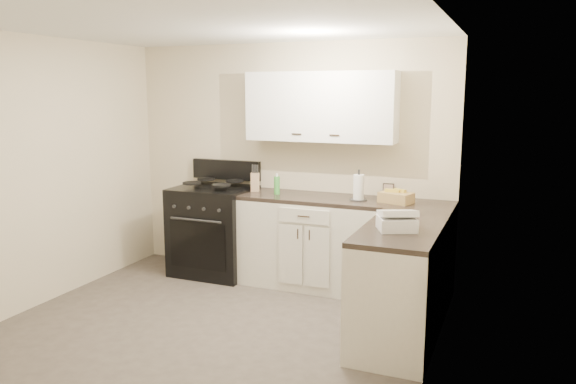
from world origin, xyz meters
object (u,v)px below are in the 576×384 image
at_px(wicker_basket, 396,198).
at_px(paper_towel, 359,187).
at_px(knife_block, 255,182).
at_px(stove, 215,232).
at_px(countertop_grill, 397,223).

bearing_deg(wicker_basket, paper_towel, -177.64).
bearing_deg(knife_block, stove, 165.40).
bearing_deg(paper_towel, countertop_grill, -60.69).
bearing_deg(wicker_basket, countertop_grill, -78.15).
distance_m(knife_block, countertop_grill, 2.08).
distance_m(stove, knife_block, 0.75).
distance_m(stove, countertop_grill, 2.51).
bearing_deg(countertop_grill, paper_towel, 95.31).
xyz_separation_m(knife_block, countertop_grill, (1.75, -1.12, -0.05)).
distance_m(stove, paper_towel, 1.73).
xyz_separation_m(stove, countertop_grill, (2.22, -1.05, 0.53)).
height_order(stove, knife_block, knife_block).
bearing_deg(paper_towel, knife_block, 176.69).
relative_size(stove, wicker_basket, 3.36).
xyz_separation_m(stove, knife_block, (0.47, 0.07, 0.58)).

